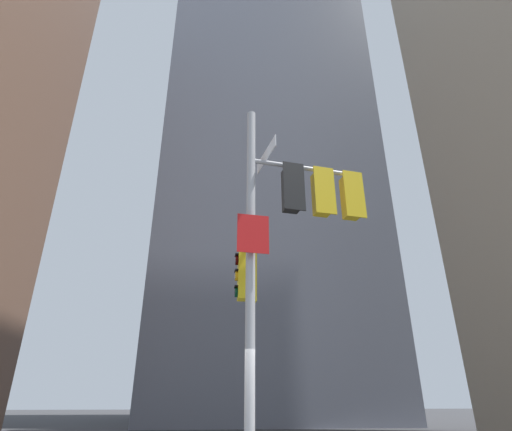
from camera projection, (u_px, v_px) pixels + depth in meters
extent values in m
cube|color=slate|center=(263.00, 194.00, 39.72)|extent=(17.70, 17.70, 39.99)
cylinder|color=#B2B2B5|center=(250.00, 275.00, 7.76)|extent=(0.19, 0.19, 7.74)
cylinder|color=#B2B2B5|center=(306.00, 168.00, 9.13)|extent=(2.58, 0.53, 0.10)
cylinder|color=#B2B2B5|center=(246.00, 250.00, 8.82)|extent=(0.17, 1.63, 0.10)
cube|color=black|center=(294.00, 186.00, 8.63)|extent=(0.48, 0.11, 1.14)
cube|color=black|center=(291.00, 190.00, 8.79)|extent=(0.39, 0.39, 1.00)
cylinder|color=red|center=(288.00, 180.00, 9.11)|extent=(0.21, 0.09, 0.20)
cube|color=black|center=(287.00, 176.00, 9.17)|extent=(0.23, 0.11, 0.02)
cylinder|color=#3C2C06|center=(288.00, 194.00, 8.97)|extent=(0.21, 0.09, 0.20)
cube|color=black|center=(288.00, 189.00, 9.02)|extent=(0.23, 0.11, 0.02)
cylinder|color=#06311C|center=(289.00, 208.00, 8.82)|extent=(0.21, 0.09, 0.20)
cube|color=black|center=(288.00, 203.00, 8.88)|extent=(0.23, 0.11, 0.02)
cube|color=gold|center=(325.00, 190.00, 8.79)|extent=(0.48, 0.11, 1.14)
cube|color=gold|center=(321.00, 194.00, 8.96)|extent=(0.39, 0.39, 1.00)
cylinder|color=red|center=(317.00, 184.00, 9.28)|extent=(0.21, 0.09, 0.20)
cube|color=black|center=(316.00, 180.00, 9.34)|extent=(0.23, 0.11, 0.02)
cylinder|color=#3C2C06|center=(318.00, 198.00, 9.14)|extent=(0.21, 0.09, 0.20)
cube|color=black|center=(317.00, 193.00, 9.19)|extent=(0.23, 0.11, 0.02)
cylinder|color=#06311C|center=(319.00, 211.00, 8.99)|extent=(0.21, 0.09, 0.20)
cube|color=black|center=(318.00, 207.00, 9.05)|extent=(0.23, 0.11, 0.02)
cube|color=gold|center=(354.00, 194.00, 8.96)|extent=(0.48, 0.11, 1.14)
cube|color=gold|center=(351.00, 197.00, 9.13)|extent=(0.39, 0.39, 1.00)
cylinder|color=#360605|center=(345.00, 188.00, 9.45)|extent=(0.21, 0.09, 0.20)
cube|color=black|center=(345.00, 183.00, 9.51)|extent=(0.23, 0.11, 0.02)
cylinder|color=yellow|center=(346.00, 201.00, 9.31)|extent=(0.21, 0.09, 0.20)
cube|color=black|center=(346.00, 197.00, 9.36)|extent=(0.23, 0.11, 0.02)
cylinder|color=#06311C|center=(348.00, 215.00, 9.16)|extent=(0.21, 0.09, 0.20)
cube|color=black|center=(347.00, 210.00, 9.22)|extent=(0.23, 0.11, 0.02)
cube|color=yellow|center=(255.00, 277.00, 8.60)|extent=(0.05, 0.48, 1.14)
cube|color=yellow|center=(246.00, 277.00, 8.58)|extent=(0.35, 0.35, 1.00)
cylinder|color=#360605|center=(237.00, 260.00, 8.69)|extent=(0.07, 0.20, 0.20)
cube|color=black|center=(237.00, 255.00, 8.74)|extent=(0.08, 0.22, 0.02)
cylinder|color=yellow|center=(237.00, 276.00, 8.55)|extent=(0.07, 0.20, 0.20)
cube|color=black|center=(236.00, 271.00, 8.60)|extent=(0.08, 0.22, 0.02)
cylinder|color=#06311C|center=(236.00, 292.00, 8.41)|extent=(0.07, 0.20, 0.20)
cube|color=black|center=(236.00, 287.00, 8.46)|extent=(0.08, 0.22, 0.02)
cube|color=white|center=(266.00, 155.00, 9.01)|extent=(0.28, 1.23, 0.28)
cube|color=#19479E|center=(266.00, 155.00, 9.01)|extent=(0.27, 1.19, 0.24)
cube|color=red|center=(253.00, 234.00, 7.88)|extent=(0.64, 0.10, 0.80)
cube|color=white|center=(253.00, 234.00, 7.88)|extent=(0.60, 0.09, 0.76)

